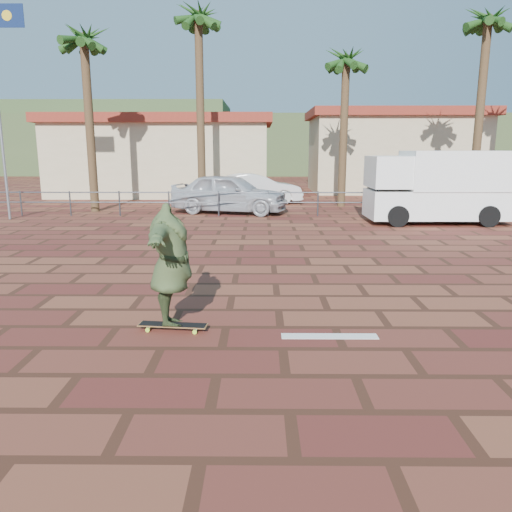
# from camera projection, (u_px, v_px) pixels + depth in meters

# --- Properties ---
(ground) EXTENTS (120.00, 120.00, 0.00)m
(ground) POSITION_uv_depth(u_px,v_px,m) (279.00, 310.00, 8.43)
(ground) COLOR brown
(ground) RESTS_ON ground
(paint_stripe) EXTENTS (1.40, 0.22, 0.01)m
(paint_stripe) POSITION_uv_depth(u_px,v_px,m) (330.00, 336.00, 7.25)
(paint_stripe) COLOR white
(paint_stripe) RESTS_ON ground
(guardrail) EXTENTS (24.06, 0.06, 1.00)m
(guardrail) POSITION_uv_depth(u_px,v_px,m) (268.00, 199.00, 20.02)
(guardrail) COLOR #47494F
(guardrail) RESTS_ON ground
(flagpole) EXTENTS (1.30, 0.10, 8.00)m
(flagpole) POSITION_uv_depth(u_px,v_px,m) (0.00, 94.00, 18.29)
(flagpole) COLOR gray
(flagpole) RESTS_ON ground
(palm_far_left) EXTENTS (2.40, 2.40, 8.25)m
(palm_far_left) POSITION_uv_depth(u_px,v_px,m) (84.00, 44.00, 20.25)
(palm_far_left) COLOR brown
(palm_far_left) RESTS_ON ground
(palm_left) EXTENTS (2.40, 2.40, 9.45)m
(palm_left) POSITION_uv_depth(u_px,v_px,m) (198.00, 23.00, 21.44)
(palm_left) COLOR brown
(palm_left) RESTS_ON ground
(palm_center) EXTENTS (2.40, 2.40, 7.75)m
(palm_center) POSITION_uv_depth(u_px,v_px,m) (346.00, 64.00, 22.21)
(palm_center) COLOR brown
(palm_center) RESTS_ON ground
(palm_right) EXTENTS (2.40, 2.40, 9.05)m
(palm_right) POSITION_uv_depth(u_px,v_px,m) (488.00, 26.00, 20.43)
(palm_right) COLOR brown
(palm_right) RESTS_ON ground
(building_west) EXTENTS (12.60, 7.60, 4.50)m
(building_west) POSITION_uv_depth(u_px,v_px,m) (165.00, 155.00, 29.50)
(building_west) COLOR beige
(building_west) RESTS_ON ground
(building_east) EXTENTS (10.60, 6.60, 5.00)m
(building_east) POSITION_uv_depth(u_px,v_px,m) (393.00, 151.00, 31.28)
(building_east) COLOR beige
(building_east) RESTS_ON ground
(hill_front) EXTENTS (70.00, 18.00, 6.00)m
(hill_front) POSITION_uv_depth(u_px,v_px,m) (263.00, 146.00, 56.67)
(hill_front) COLOR #384C28
(hill_front) RESTS_ON ground
(hill_back) EXTENTS (35.00, 14.00, 8.00)m
(hill_back) POSITION_uv_depth(u_px,v_px,m) (88.00, 138.00, 62.52)
(hill_back) COLOR #384C28
(hill_back) RESTS_ON ground
(longboard) EXTENTS (1.06, 0.34, 0.10)m
(longboard) POSITION_uv_depth(u_px,v_px,m) (173.00, 325.00, 7.47)
(longboard) COLOR olive
(longboard) RESTS_ON ground
(skateboarder) EXTENTS (0.79, 2.28, 1.82)m
(skateboarder) POSITION_uv_depth(u_px,v_px,m) (171.00, 265.00, 7.27)
(skateboarder) COLOR #3B4B28
(skateboarder) RESTS_ON longboard
(campervan) EXTENTS (5.02, 2.23, 2.60)m
(campervan) POSITION_uv_depth(u_px,v_px,m) (439.00, 185.00, 18.05)
(campervan) COLOR white
(campervan) RESTS_ON ground
(car_silver) EXTENTS (5.22, 3.11, 1.67)m
(car_silver) POSITION_uv_depth(u_px,v_px,m) (230.00, 193.00, 20.97)
(car_silver) COLOR silver
(car_silver) RESTS_ON ground
(car_white) EXTENTS (4.72, 2.46, 1.48)m
(car_white) POSITION_uv_depth(u_px,v_px,m) (255.00, 189.00, 24.41)
(car_white) COLOR silver
(car_white) RESTS_ON ground
(street_sign) EXTENTS (0.45, 0.14, 2.24)m
(street_sign) POSITION_uv_depth(u_px,v_px,m) (437.00, 177.00, 19.77)
(street_sign) COLOR gray
(street_sign) RESTS_ON ground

